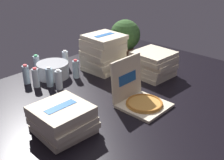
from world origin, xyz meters
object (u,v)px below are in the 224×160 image
(pizza_stack_center_near, at_px, (63,120))
(water_bottle_2, at_px, (65,59))
(open_pizza_box, at_px, (139,97))
(pizza_stack_right_near, at_px, (103,53))
(pizza_stack_right_mid, at_px, (154,64))
(water_bottle_0, at_px, (26,75))
(water_bottle_1, at_px, (76,69))
(water_bottle_3, at_px, (49,77))
(ice_bucket, at_px, (53,70))
(potted_plant, at_px, (125,37))
(water_bottle_6, at_px, (37,64))
(water_bottle_4, at_px, (36,78))
(water_bottle_5, at_px, (59,80))

(pizza_stack_center_near, relative_size, water_bottle_2, 2.05)
(open_pizza_box, xyz_separation_m, pizza_stack_right_near, (0.36, 0.81, 0.13))
(pizza_stack_right_mid, bearing_deg, pizza_stack_right_near, 115.74)
(pizza_stack_right_mid, height_order, water_bottle_0, pizza_stack_right_mid)
(water_bottle_1, height_order, water_bottle_3, same)
(water_bottle_0, bearing_deg, water_bottle_3, -61.31)
(water_bottle_0, xyz_separation_m, water_bottle_1, (0.44, -0.27, 0.00))
(ice_bucket, xyz_separation_m, potted_plant, (1.04, -0.14, 0.18))
(water_bottle_6, bearing_deg, water_bottle_4, -124.48)
(water_bottle_2, height_order, water_bottle_6, same)
(ice_bucket, distance_m, water_bottle_0, 0.30)
(ice_bucket, distance_m, potted_plant, 1.06)
(water_bottle_5, xyz_separation_m, water_bottle_6, (0.09, 0.52, 0.00))
(pizza_stack_right_near, relative_size, water_bottle_4, 2.05)
(pizza_stack_right_near, bearing_deg, pizza_stack_center_near, -149.25)
(pizza_stack_right_mid, relative_size, potted_plant, 0.87)
(pizza_stack_center_near, xyz_separation_m, water_bottle_6, (0.52, 1.14, -0.02))
(pizza_stack_center_near, height_order, water_bottle_6, pizza_stack_center_near)
(open_pizza_box, xyz_separation_m, water_bottle_0, (-0.44, 1.13, 0.02))
(water_bottle_0, height_order, water_bottle_3, same)
(water_bottle_0, relative_size, water_bottle_2, 1.00)
(water_bottle_0, xyz_separation_m, water_bottle_2, (0.56, 0.06, 0.00))
(potted_plant, bearing_deg, pizza_stack_right_near, -166.91)
(water_bottle_6, relative_size, potted_plant, 0.44)
(water_bottle_1, distance_m, water_bottle_4, 0.44)
(ice_bucket, height_order, water_bottle_4, water_bottle_4)
(open_pizza_box, bearing_deg, pizza_stack_right_mid, 24.88)
(pizza_stack_center_near, relative_size, water_bottle_4, 2.05)
(ice_bucket, relative_size, water_bottle_5, 1.64)
(water_bottle_1, xyz_separation_m, water_bottle_6, (-0.20, 0.44, 0.00))
(pizza_stack_right_mid, bearing_deg, water_bottle_4, 145.84)
(water_bottle_3, height_order, water_bottle_6, same)
(open_pizza_box, height_order, water_bottle_6, open_pizza_box)
(open_pizza_box, xyz_separation_m, water_bottle_6, (-0.21, 1.30, 0.02))
(pizza_stack_right_near, xyz_separation_m, water_bottle_2, (-0.25, 0.38, -0.11))
(pizza_stack_right_near, bearing_deg, water_bottle_3, 172.07)
(pizza_stack_center_near, distance_m, water_bottle_6, 1.26)
(open_pizza_box, relative_size, water_bottle_3, 2.06)
(pizza_stack_right_mid, bearing_deg, water_bottle_5, 151.54)
(water_bottle_1, relative_size, water_bottle_5, 1.00)
(pizza_stack_right_mid, height_order, water_bottle_5, pizza_stack_right_mid)
(pizza_stack_right_mid, relative_size, ice_bucket, 1.21)
(pizza_stack_right_near, height_order, pizza_stack_center_near, pizza_stack_right_near)
(water_bottle_1, xyz_separation_m, water_bottle_2, (0.11, 0.32, 0.00))
(water_bottle_3, relative_size, potted_plant, 0.44)
(ice_bucket, bearing_deg, water_bottle_3, -134.58)
(pizza_stack_right_mid, distance_m, pizza_stack_center_near, 1.35)
(pizza_stack_right_mid, xyz_separation_m, potted_plant, (0.27, 0.64, 0.13))
(pizza_stack_right_mid, xyz_separation_m, water_bottle_6, (-0.82, 1.02, -0.04))
(pizza_stack_center_near, relative_size, water_bottle_6, 2.05)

